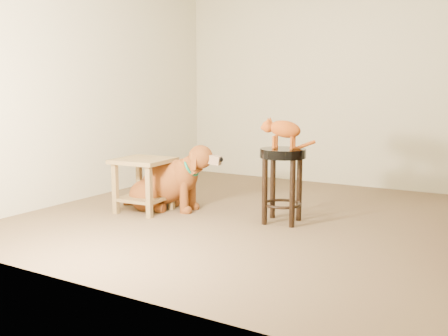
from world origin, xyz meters
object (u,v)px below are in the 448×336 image
Objects in this scene: golden_retriever at (168,183)px; padded_stool at (283,170)px; tabby_kitten at (282,130)px; side_table at (144,177)px.

padded_stool is at bearing -3.98° from golden_retriever.
tabby_kitten is at bearing -177.41° from padded_stool.
golden_retriever is 2.35× the size of tabby_kitten.
side_table is 1.15× the size of tabby_kitten.
padded_stool reaches higher than side_table.
padded_stool is at bearing 12.87° from side_table.
padded_stool is 0.60× the size of golden_retriever.
padded_stool is 1.42× the size of tabby_kitten.
padded_stool is 0.35m from tabby_kitten.
tabby_kitten is (1.30, 0.30, 0.48)m from side_table.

